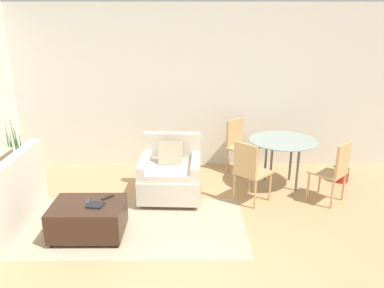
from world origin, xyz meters
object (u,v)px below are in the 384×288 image
object	(u,v)px
tv_remote_secondary	(108,197)
dining_chair_far_left	(239,142)
ottoman	(88,218)
dining_table	(283,146)
armchair	(171,174)
dining_chair_near_right	(334,168)
tv_remote_primary	(88,201)
potted_plant	(19,173)
potted_plant_small	(341,170)
dining_chair_near_left	(249,168)
book_stack	(95,205)

from	to	relation	value
tv_remote_secondary	dining_chair_far_left	world-z (taller)	dining_chair_far_left
ottoman	dining_table	bearing A→B (deg)	28.51
armchair	tv_remote_secondary	bearing A→B (deg)	-128.96
armchair	dining_chair_near_right	xyz separation A→B (m)	(2.29, -0.22, 0.18)
ottoman	dining_chair_near_right	bearing A→B (deg)	14.59
tv_remote_primary	dining_chair_near_right	world-z (taller)	dining_chair_near_right
tv_remote_primary	tv_remote_secondary	size ratio (longest dim) A/B	0.94
armchair	dining_chair_far_left	xyz separation A→B (m)	(1.11, 0.96, 0.18)
dining_chair_far_left	potted_plant	bearing A→B (deg)	-168.61
potted_plant_small	potted_plant	bearing A→B (deg)	-177.09
potted_plant	dining_chair_far_left	distance (m)	3.51
dining_chair_near_right	potted_plant_small	bearing A→B (deg)	60.51
dining_chair_far_left	dining_table	bearing A→B (deg)	-45.00
dining_table	dining_chair_near_left	bearing A→B (deg)	-135.00
tv_remote_secondary	dining_chair_far_left	size ratio (longest dim) A/B	0.17
ottoman	dining_chair_far_left	size ratio (longest dim) A/B	0.94
dining_chair_near_left	dining_chair_near_right	bearing A→B (deg)	0.00
armchair	potted_plant_small	distance (m)	2.76
dining_table	potted_plant_small	bearing A→B (deg)	8.72
dining_table	dining_chair_near_right	bearing A→B (deg)	-45.00
armchair	ottoman	distance (m)	1.42
armchair	book_stack	world-z (taller)	armchair
book_stack	tv_remote_primary	size ratio (longest dim) A/B	1.43
tv_remote_primary	dining_table	world-z (taller)	dining_table
ottoman	dining_chair_near_left	distance (m)	2.22
dining_chair_near_left	armchair	bearing A→B (deg)	168.69
dining_chair_near_left	dining_table	bearing A→B (deg)	45.00
dining_table	armchair	bearing A→B (deg)	-167.73
tv_remote_primary	tv_remote_secondary	world-z (taller)	same
book_stack	tv_remote_primary	world-z (taller)	book_stack
tv_remote_primary	dining_chair_far_left	world-z (taller)	dining_chair_far_left
ottoman	tv_remote_primary	world-z (taller)	tv_remote_primary
book_stack	dining_chair_far_left	distance (m)	2.83
armchair	dining_table	xyz separation A→B (m)	(1.70, 0.37, 0.31)
ottoman	book_stack	distance (m)	0.23
book_stack	dining_chair_far_left	size ratio (longest dim) A/B	0.23
book_stack	ottoman	bearing A→B (deg)	158.22
dining_chair_near_right	dining_table	bearing A→B (deg)	135.00
armchair	book_stack	distance (m)	1.38
potted_plant	dining_chair_near_right	size ratio (longest dim) A/B	1.31
ottoman	armchair	bearing A→B (deg)	48.62
ottoman	dining_table	distance (m)	3.02
armchair	tv_remote_primary	bearing A→B (deg)	-133.45
ottoman	dining_chair_near_right	world-z (taller)	dining_chair_near_right
ottoman	dining_chair_near_left	size ratio (longest dim) A/B	0.94
ottoman	dining_chair_far_left	world-z (taller)	dining_chair_far_left
book_stack	dining_chair_near_left	bearing A→B (deg)	24.52
dining_chair_near_left	book_stack	bearing A→B (deg)	-155.48
armchair	potted_plant	distance (m)	2.34
armchair	tv_remote_primary	size ratio (longest dim) A/B	6.26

